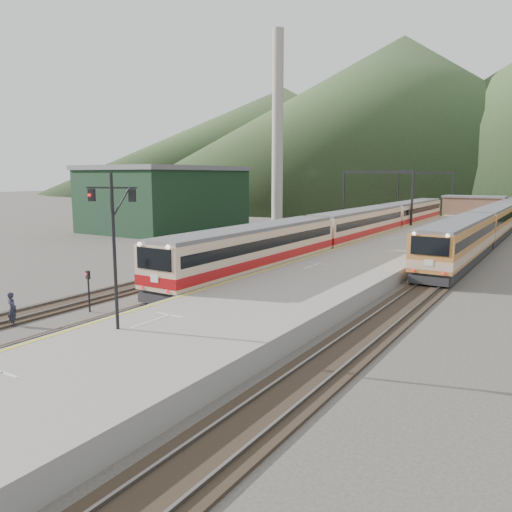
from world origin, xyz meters
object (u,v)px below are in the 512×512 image
Objects in this scene: signal_mast at (114,235)px; worker at (12,309)px; main_train at (359,225)px; second_train at (493,222)px.

signal_mast is 8.29m from worker.
worker is at bearing -95.84° from main_train.
main_train is 1.03× the size of second_train.
worker is (-7.20, -0.22, -4.11)m from signal_mast.
signal_mast reaches higher than main_train.
worker is (-15.30, -49.61, -1.19)m from second_train.
main_train is at bearing 95.26° from signal_mast.
main_train is 37.37m from worker.
signal_mast reaches higher than worker.
signal_mast is at bearing -84.74° from main_train.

